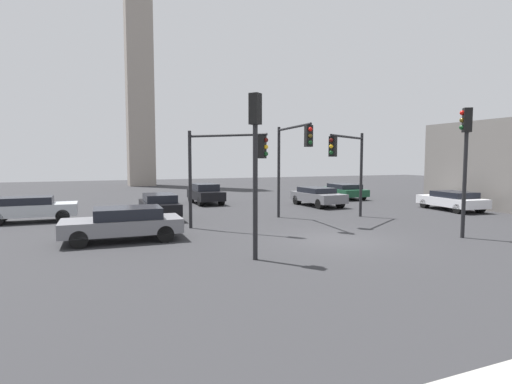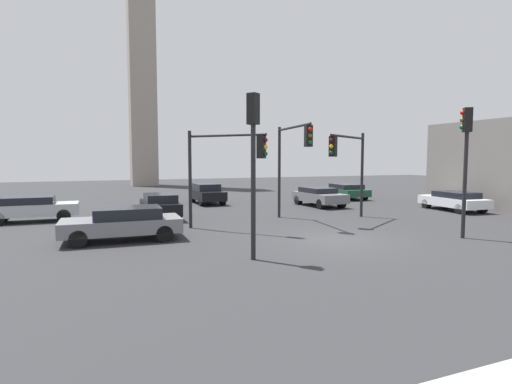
{
  "view_description": "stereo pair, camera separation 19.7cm",
  "coord_description": "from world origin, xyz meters",
  "px_view_note": "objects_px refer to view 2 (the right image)",
  "views": [
    {
      "loc": [
        -9.58,
        -13.99,
        3.34
      ],
      "look_at": [
        -1.81,
        4.49,
        1.7
      ],
      "focal_mm": 28.47,
      "sensor_mm": 36.0,
      "label": 1
    },
    {
      "loc": [
        -9.4,
        -14.07,
        3.34
      ],
      "look_at": [
        -1.81,
        4.49,
        1.7
      ],
      "focal_mm": 28.47,
      "sensor_mm": 36.0,
      "label": 2
    }
  ],
  "objects_px": {
    "traffic_light_4": "(466,148)",
    "traffic_light_0": "(253,145)",
    "car_5": "(123,223)",
    "traffic_light_1": "(226,158)",
    "car_3": "(207,193)",
    "car_2": "(454,200)",
    "car_6": "(345,191)",
    "traffic_light_2": "(292,151)",
    "car_0": "(319,196)",
    "car_1": "(32,208)",
    "traffic_light_3": "(348,157)",
    "car_4": "(160,205)"
  },
  "relations": [
    {
      "from": "car_1",
      "to": "traffic_light_4",
      "type": "bearing_deg",
      "value": -33.97
    },
    {
      "from": "traffic_light_2",
      "to": "car_2",
      "type": "height_order",
      "value": "traffic_light_2"
    },
    {
      "from": "traffic_light_0",
      "to": "car_6",
      "type": "bearing_deg",
      "value": 11.96
    },
    {
      "from": "car_2",
      "to": "car_3",
      "type": "distance_m",
      "value": 17.0
    },
    {
      "from": "traffic_light_4",
      "to": "car_1",
      "type": "distance_m",
      "value": 21.33
    },
    {
      "from": "car_2",
      "to": "car_3",
      "type": "xyz_separation_m",
      "value": [
        -13.73,
        10.03,
        0.11
      ]
    },
    {
      "from": "car_6",
      "to": "car_3",
      "type": "bearing_deg",
      "value": 92.18
    },
    {
      "from": "car_1",
      "to": "car_3",
      "type": "relative_size",
      "value": 1.08
    },
    {
      "from": "traffic_light_0",
      "to": "car_3",
      "type": "xyz_separation_m",
      "value": [
        3.07,
        17.02,
        -3.0
      ]
    },
    {
      "from": "car_1",
      "to": "car_6",
      "type": "xyz_separation_m",
      "value": [
        22.79,
        4.39,
        -0.06
      ]
    },
    {
      "from": "car_2",
      "to": "traffic_light_3",
      "type": "bearing_deg",
      "value": 103.38
    },
    {
      "from": "traffic_light_1",
      "to": "car_6",
      "type": "distance_m",
      "value": 18.07
    },
    {
      "from": "traffic_light_4",
      "to": "car_1",
      "type": "relative_size",
      "value": 1.23
    },
    {
      "from": "traffic_light_2",
      "to": "car_1",
      "type": "xyz_separation_m",
      "value": [
        -12.62,
        5.58,
        -3.02
      ]
    },
    {
      "from": "car_5",
      "to": "traffic_light_1",
      "type": "bearing_deg",
      "value": -172.08
    },
    {
      "from": "traffic_light_4",
      "to": "car_4",
      "type": "relative_size",
      "value": 1.33
    },
    {
      "from": "traffic_light_3",
      "to": "traffic_light_2",
      "type": "bearing_deg",
      "value": -43.73
    },
    {
      "from": "car_2",
      "to": "traffic_light_0",
      "type": "bearing_deg",
      "value": 118.67
    },
    {
      "from": "traffic_light_4",
      "to": "car_2",
      "type": "height_order",
      "value": "traffic_light_4"
    },
    {
      "from": "traffic_light_0",
      "to": "traffic_light_1",
      "type": "bearing_deg",
      "value": 45.86
    },
    {
      "from": "car_2",
      "to": "car_0",
      "type": "bearing_deg",
      "value": 57.1
    },
    {
      "from": "car_3",
      "to": "car_6",
      "type": "height_order",
      "value": "car_3"
    },
    {
      "from": "car_4",
      "to": "car_6",
      "type": "height_order",
      "value": "car_4"
    },
    {
      "from": "traffic_light_0",
      "to": "traffic_light_3",
      "type": "height_order",
      "value": "traffic_light_0"
    },
    {
      "from": "car_5",
      "to": "car_6",
      "type": "xyz_separation_m",
      "value": [
        18.68,
        11.44,
        -0.06
      ]
    },
    {
      "from": "car_0",
      "to": "car_1",
      "type": "height_order",
      "value": "car_1"
    },
    {
      "from": "traffic_light_3",
      "to": "car_6",
      "type": "height_order",
      "value": "traffic_light_3"
    },
    {
      "from": "traffic_light_1",
      "to": "traffic_light_2",
      "type": "height_order",
      "value": "traffic_light_2"
    },
    {
      "from": "car_3",
      "to": "car_2",
      "type": "bearing_deg",
      "value": 53.53
    },
    {
      "from": "car_5",
      "to": "traffic_light_0",
      "type": "bearing_deg",
      "value": 129.13
    },
    {
      "from": "traffic_light_0",
      "to": "car_5",
      "type": "height_order",
      "value": "traffic_light_0"
    },
    {
      "from": "car_0",
      "to": "car_3",
      "type": "xyz_separation_m",
      "value": [
        -6.94,
        4.54,
        0.06
      ]
    },
    {
      "from": "car_3",
      "to": "traffic_light_0",
      "type": "bearing_deg",
      "value": -10.56
    },
    {
      "from": "car_3",
      "to": "car_5",
      "type": "height_order",
      "value": "car_3"
    },
    {
      "from": "traffic_light_2",
      "to": "car_3",
      "type": "relative_size",
      "value": 1.25
    },
    {
      "from": "traffic_light_2",
      "to": "car_0",
      "type": "bearing_deg",
      "value": 145.81
    },
    {
      "from": "traffic_light_2",
      "to": "car_5",
      "type": "xyz_separation_m",
      "value": [
        -8.51,
        -1.47,
        -3.02
      ]
    },
    {
      "from": "traffic_light_3",
      "to": "car_2",
      "type": "xyz_separation_m",
      "value": [
        9.02,
        1.16,
        -2.77
      ]
    },
    {
      "from": "car_4",
      "to": "car_5",
      "type": "distance_m",
      "value": 6.12
    },
    {
      "from": "car_4",
      "to": "car_1",
      "type": "bearing_deg",
      "value": 78.8
    },
    {
      "from": "car_0",
      "to": "car_3",
      "type": "relative_size",
      "value": 1.09
    },
    {
      "from": "traffic_light_1",
      "to": "traffic_light_4",
      "type": "height_order",
      "value": "traffic_light_4"
    },
    {
      "from": "traffic_light_3",
      "to": "traffic_light_1",
      "type": "bearing_deg",
      "value": -29.47
    },
    {
      "from": "traffic_light_4",
      "to": "traffic_light_0",
      "type": "bearing_deg",
      "value": 32.67
    },
    {
      "from": "traffic_light_3",
      "to": "traffic_light_4",
      "type": "relative_size",
      "value": 0.88
    },
    {
      "from": "car_6",
      "to": "car_1",
      "type": "bearing_deg",
      "value": 106.12
    },
    {
      "from": "traffic_light_1",
      "to": "traffic_light_2",
      "type": "bearing_deg",
      "value": 61.68
    },
    {
      "from": "traffic_light_0",
      "to": "car_4",
      "type": "bearing_deg",
      "value": 61.74
    },
    {
      "from": "traffic_light_1",
      "to": "car_0",
      "type": "xyz_separation_m",
      "value": [
        9.21,
        7.05,
        -2.64
      ]
    },
    {
      "from": "car_3",
      "to": "car_6",
      "type": "distance_m",
      "value": 11.86
    }
  ]
}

